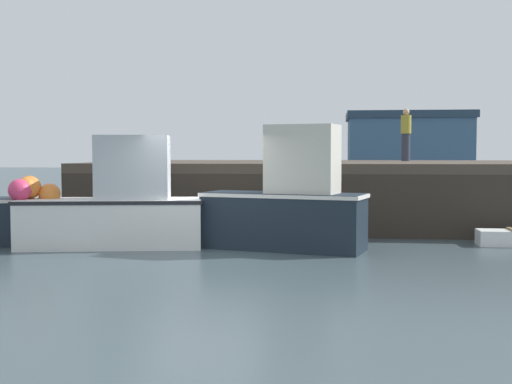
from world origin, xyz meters
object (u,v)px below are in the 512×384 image
Objects in this scene: rowboat at (511,238)px; dockworker at (406,135)px; fishing_boat_mid at (288,203)px; fishing_boat_near_right at (112,205)px.

rowboat is 7.82m from dockworker.
fishing_boat_mid is 2.50× the size of rowboat.
fishing_boat_mid is at bearing -166.68° from rowboat.
fishing_boat_near_right is 11.30m from dockworker.
dockworker is (3.37, 8.40, 1.70)m from fishing_boat_mid.
fishing_boat_near_right is at bearing -130.72° from dockworker.
dockworker reaches higher than fishing_boat_mid.
dockworker is (7.28, 8.46, 1.76)m from fishing_boat_near_right.
fishing_boat_near_right is 2.88× the size of rowboat.
dockworker reaches higher than rowboat.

